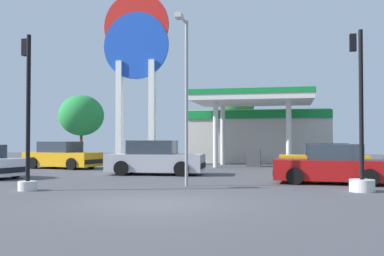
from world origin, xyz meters
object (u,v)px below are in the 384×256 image
object	(u,v)px
car_4	(62,156)
tree_1	(238,105)
car_6	(323,160)
car_0	(155,159)
traffic_signal_2	(28,137)
station_pole_sign	(136,54)
car_1	(331,166)
traffic_signal_0	(361,152)
tree_0	(81,115)
corner_streetlamp	(185,84)

from	to	relation	value
car_4	tree_1	size ratio (longest dim) A/B	0.74
car_6	car_4	bearing A→B (deg)	175.09
car_0	traffic_signal_2	bearing A→B (deg)	-106.06
car_4	station_pole_sign	bearing A→B (deg)	61.60
car_1	tree_1	size ratio (longest dim) A/B	0.68
station_pole_sign	car_4	size ratio (longest dim) A/B	2.55
car_6	traffic_signal_2	size ratio (longest dim) A/B	0.82
car_0	car_1	xyz separation A→B (m)	(7.94, -3.01, -0.06)
car_4	tree_1	distance (m)	20.34
traffic_signal_0	tree_1	world-z (taller)	tree_1
car_6	traffic_signal_0	world-z (taller)	traffic_signal_0
station_pole_sign	traffic_signal_2	bearing A→B (deg)	-83.79
car_0	car_1	size ratio (longest dim) A/B	1.09
station_pole_sign	tree_0	world-z (taller)	station_pole_sign
car_0	car_6	distance (m)	8.35
car_4	car_6	bearing A→B (deg)	-4.91
car_1	traffic_signal_2	bearing A→B (deg)	-155.62
tree_1	car_1	bearing A→B (deg)	-75.75
station_pole_sign	traffic_signal_0	bearing A→B (deg)	-48.78
car_6	station_pole_sign	bearing A→B (deg)	151.71
corner_streetlamp	station_pole_sign	bearing A→B (deg)	115.34
car_4	tree_1	bearing A→B (deg)	64.78
station_pole_sign	car_1	world-z (taller)	station_pole_sign
tree_1	car_4	bearing A→B (deg)	-115.22
car_4	traffic_signal_2	size ratio (longest dim) A/B	0.90
car_1	car_4	world-z (taller)	car_4
traffic_signal_0	traffic_signal_2	xyz separation A→B (m)	(-10.83, -1.93, 0.51)
car_0	car_1	world-z (taller)	car_0
car_1	car_6	distance (m)	5.27
corner_streetlamp	car_0	bearing A→B (deg)	116.75
car_0	tree_0	xyz separation A→B (m)	(-13.07, 19.37, 3.29)
tree_1	corner_streetlamp	bearing A→B (deg)	-87.93
traffic_signal_0	car_6	bearing A→B (deg)	94.32
car_0	tree_1	distance (m)	21.99
car_1	traffic_signal_2	xyz separation A→B (m)	(-10.13, -4.59, 1.10)
traffic_signal_0	traffic_signal_2	bearing A→B (deg)	-169.87
tree_1	traffic_signal_0	bearing A→B (deg)	-75.71
corner_streetlamp	car_4	bearing A→B (deg)	136.90
station_pole_sign	car_6	size ratio (longest dim) A/B	2.80
station_pole_sign	car_0	size ratio (longest dim) A/B	2.53
car_1	tree_1	xyz separation A→B (m)	(-6.23, 24.53, 4.25)
station_pole_sign	traffic_signal_2	size ratio (longest dim) A/B	2.30
station_pole_sign	car_0	distance (m)	11.78
station_pole_sign	tree_1	size ratio (longest dim) A/B	1.87
car_0	traffic_signal_0	xyz separation A→B (m)	(8.64, -5.67, 0.53)
car_6	tree_0	distance (m)	27.38
car_4	traffic_signal_2	world-z (taller)	traffic_signal_2
traffic_signal_0	tree_1	xyz separation A→B (m)	(-6.93, 27.19, 3.67)
tree_0	tree_1	xyz separation A→B (m)	(14.78, 2.16, 0.90)
traffic_signal_0	car_0	bearing A→B (deg)	146.72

